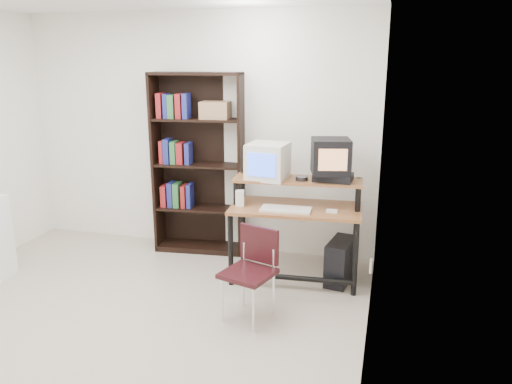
% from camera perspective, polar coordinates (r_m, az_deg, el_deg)
% --- Properties ---
extents(floor, '(4.00, 4.00, 0.01)m').
position_cam_1_polar(floor, '(4.33, -16.41, -14.92)').
color(floor, '#BEB09E').
rests_on(floor, ground).
extents(back_wall, '(4.00, 0.01, 2.60)m').
position_cam_1_polar(back_wall, '(5.61, -6.78, 6.65)').
color(back_wall, white).
rests_on(back_wall, floor).
extents(right_wall, '(0.01, 4.00, 2.60)m').
position_cam_1_polar(right_wall, '(3.25, 13.27, 0.11)').
color(right_wall, white).
rests_on(right_wall, floor).
extents(computer_desk, '(1.28, 0.71, 0.98)m').
position_cam_1_polar(computer_desk, '(4.83, 4.58, -2.11)').
color(computer_desk, '#935930').
rests_on(computer_desk, floor).
extents(crt_monitor, '(0.40, 0.40, 0.35)m').
position_cam_1_polar(crt_monitor, '(4.84, 1.35, 3.52)').
color(crt_monitor, silver).
rests_on(crt_monitor, computer_desk).
extents(vcr, '(0.37, 0.28, 0.08)m').
position_cam_1_polar(vcr, '(4.81, 8.80, 1.62)').
color(vcr, black).
rests_on(vcr, computer_desk).
extents(crt_tv, '(0.42, 0.42, 0.33)m').
position_cam_1_polar(crt_tv, '(4.77, 8.53, 4.06)').
color(crt_tv, black).
rests_on(crt_tv, vcr).
extents(cd_spindle, '(0.13, 0.13, 0.05)m').
position_cam_1_polar(cd_spindle, '(4.79, 5.25, 1.50)').
color(cd_spindle, '#26262B').
rests_on(cd_spindle, computer_desk).
extents(keyboard, '(0.48, 0.23, 0.03)m').
position_cam_1_polar(keyboard, '(4.68, 3.43, -2.07)').
color(keyboard, silver).
rests_on(keyboard, computer_desk).
extents(mousepad, '(0.24, 0.21, 0.01)m').
position_cam_1_polar(mousepad, '(4.68, 8.69, -2.42)').
color(mousepad, black).
rests_on(mousepad, computer_desk).
extents(mouse, '(0.10, 0.06, 0.03)m').
position_cam_1_polar(mouse, '(4.66, 8.67, -2.23)').
color(mouse, white).
rests_on(mouse, mousepad).
extents(desk_speaker, '(0.09, 0.09, 0.17)m').
position_cam_1_polar(desk_speaker, '(4.79, -1.85, -0.79)').
color(desk_speaker, silver).
rests_on(desk_speaker, computer_desk).
extents(pc_tower, '(0.27, 0.48, 0.42)m').
position_cam_1_polar(pc_tower, '(4.95, 9.61, -7.80)').
color(pc_tower, black).
rests_on(pc_tower, floor).
extents(school_chair, '(0.48, 0.48, 0.76)m').
position_cam_1_polar(school_chair, '(4.16, -0.44, -8.27)').
color(school_chair, black).
rests_on(school_chair, floor).
extents(bookshelf, '(1.01, 0.43, 1.97)m').
position_cam_1_polar(bookshelf, '(5.51, -6.54, 3.37)').
color(bookshelf, black).
rests_on(bookshelf, floor).
extents(wall_outlet, '(0.02, 0.08, 0.12)m').
position_cam_1_polar(wall_outlet, '(4.67, 12.97, -8.21)').
color(wall_outlet, beige).
rests_on(wall_outlet, right_wall).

